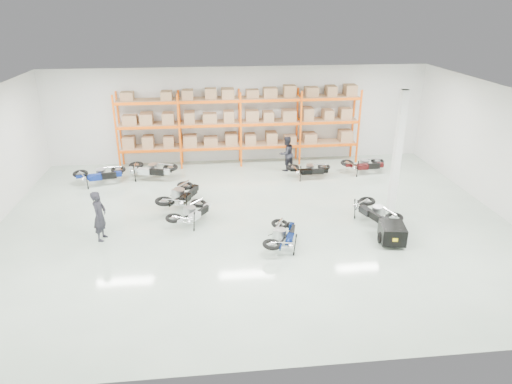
{
  "coord_description": "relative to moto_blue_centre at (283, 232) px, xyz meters",
  "views": [
    {
      "loc": [
        -1.52,
        -14.43,
        7.27
      ],
      "look_at": [
        0.07,
        0.18,
        1.1
      ],
      "focal_mm": 32.0,
      "sensor_mm": 36.0,
      "label": 1
    }
  ],
  "objects": [
    {
      "name": "moto_touring_right",
      "position": [
        3.53,
        1.39,
        0.03
      ],
      "size": [
        1.41,
        1.99,
        1.17
      ],
      "primitive_type": null,
      "rotation": [
        0.0,
        -0.09,
        0.31
      ],
      "color": "black",
      "rests_on": "ground"
    },
    {
      "name": "person_back",
      "position": [
        1.32,
        7.04,
        0.28
      ],
      "size": [
        0.99,
        0.94,
        1.61
      ],
      "primitive_type": "imported",
      "rotation": [
        0.0,
        0.0,
        3.71
      ],
      "color": "black",
      "rests_on": "ground"
    },
    {
      "name": "trailer",
      "position": [
        3.53,
        -0.21,
        -0.13
      ],
      "size": [
        0.91,
        1.63,
        0.67
      ],
      "rotation": [
        0.0,
        0.0,
        -0.19
      ],
      "color": "black",
      "rests_on": "ground"
    },
    {
      "name": "moto_back_c",
      "position": [
        2.18,
        5.96,
        -0.01
      ],
      "size": [
        1.71,
        0.9,
        1.08
      ],
      "primitive_type": null,
      "rotation": [
        0.0,
        -0.09,
        1.53
      ],
      "color": "black",
      "rests_on": "ground"
    },
    {
      "name": "moto_back_b",
      "position": [
        -4.77,
        6.59,
        0.07
      ],
      "size": [
        2.14,
        1.49,
        1.26
      ],
      "primitive_type": null,
      "rotation": [
        0.0,
        -0.09,
        1.27
      ],
      "color": "silver",
      "rests_on": "ground"
    },
    {
      "name": "moto_silver_left",
      "position": [
        -2.91,
        2.01,
        -0.0
      ],
      "size": [
        1.68,
        1.88,
        1.1
      ],
      "primitive_type": null,
      "rotation": [
        0.0,
        -0.09,
        2.52
      ],
      "color": "silver",
      "rests_on": "ground"
    },
    {
      "name": "moto_black_far_left",
      "position": [
        -3.35,
        3.51,
        0.08
      ],
      "size": [
        1.74,
        2.19,
        1.27
      ],
      "primitive_type": null,
      "rotation": [
        0.0,
        -0.09,
        2.68
      ],
      "color": "black",
      "rests_on": "ground"
    },
    {
      "name": "structural_column",
      "position": [
        4.5,
        2.29,
        1.73
      ],
      "size": [
        0.25,
        0.25,
        4.5
      ],
      "primitive_type": "cube",
      "color": "white",
      "rests_on": "ground"
    },
    {
      "name": "pallet_rack",
      "position": [
        -0.7,
        8.24,
        1.74
      ],
      "size": [
        11.28,
        0.98,
        3.62
      ],
      "color": "#FF5E0D",
      "rests_on": "ground"
    },
    {
      "name": "person_left",
      "position": [
        -5.82,
        1.13,
        0.33
      ],
      "size": [
        0.51,
        0.68,
        1.7
      ],
      "primitive_type": "imported",
      "rotation": [
        0.0,
        0.0,
        1.38
      ],
      "color": "black",
      "rests_on": "ground"
    },
    {
      "name": "room",
      "position": [
        -0.7,
        1.79,
        1.73
      ],
      "size": [
        18.0,
        18.0,
        18.0
      ],
      "color": "#B2C6B3",
      "rests_on": "ground"
    },
    {
      "name": "moto_back_d",
      "position": [
        4.79,
        6.3,
        0.02
      ],
      "size": [
        1.8,
        0.96,
        1.14
      ],
      "primitive_type": null,
      "rotation": [
        0.0,
        -0.09,
        1.62
      ],
      "color": "#3D0C0D",
      "rests_on": "ground"
    },
    {
      "name": "moto_back_a",
      "position": [
        -6.89,
        6.22,
        0.05
      ],
      "size": [
        2.03,
        1.31,
        1.21
      ],
      "primitive_type": null,
      "rotation": [
        0.0,
        -0.09,
        1.79
      ],
      "color": "navy",
      "rests_on": "ground"
    },
    {
      "name": "moto_blue_centre",
      "position": [
        0.0,
        0.0,
        0.0
      ],
      "size": [
        1.35,
        1.89,
        1.11
      ],
      "primitive_type": null,
      "rotation": [
        0.0,
        -0.09,
        2.81
      ],
      "color": "#061545",
      "rests_on": "ground"
    }
  ]
}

